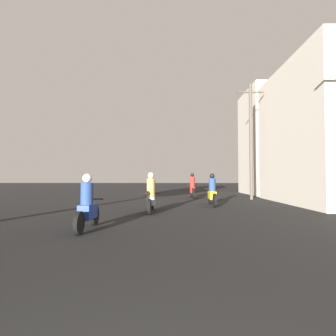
% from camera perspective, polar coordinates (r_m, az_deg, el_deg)
% --- Properties ---
extents(motorcycle_blue, '(0.60, 1.84, 1.46)m').
position_cam_1_polar(motorcycle_blue, '(7.22, -17.12, -8.10)').
color(motorcycle_blue, black).
rests_on(motorcycle_blue, ground_plane).
extents(motorcycle_silver, '(0.60, 2.01, 1.56)m').
position_cam_1_polar(motorcycle_silver, '(10.31, -3.73, -6.16)').
color(motorcycle_silver, black).
rests_on(motorcycle_silver, ground_plane).
extents(motorcycle_yellow, '(0.60, 2.12, 1.55)m').
position_cam_1_polar(motorcycle_yellow, '(12.82, 9.58, -5.33)').
color(motorcycle_yellow, black).
rests_on(motorcycle_yellow, ground_plane).
extents(motorcycle_red, '(0.60, 2.12, 1.63)m').
position_cam_1_polar(motorcycle_red, '(17.47, 5.32, -4.35)').
color(motorcycle_red, black).
rests_on(motorcycle_red, ground_plane).
extents(building_right_near, '(5.29, 7.62, 7.29)m').
position_cam_1_polar(building_right_near, '(16.34, 32.31, 6.30)').
color(building_right_near, beige).
rests_on(building_right_near, ground_plane).
extents(building_right_far, '(4.39, 5.17, 8.36)m').
position_cam_1_polar(building_right_far, '(22.92, 21.96, 5.20)').
color(building_right_far, beige).
rests_on(building_right_far, ground_plane).
extents(utility_pole_far, '(1.60, 0.20, 7.14)m').
position_cam_1_polar(utility_pole_far, '(17.02, 17.60, 6.07)').
color(utility_pole_far, '#4C4238').
rests_on(utility_pole_far, ground_plane).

